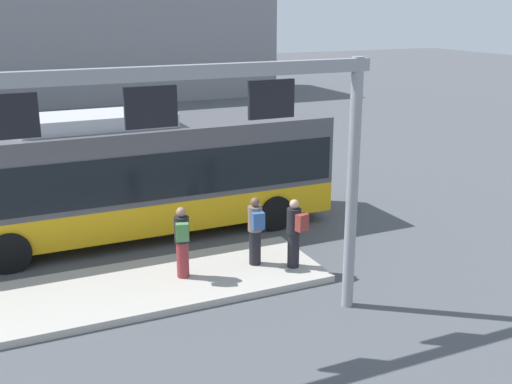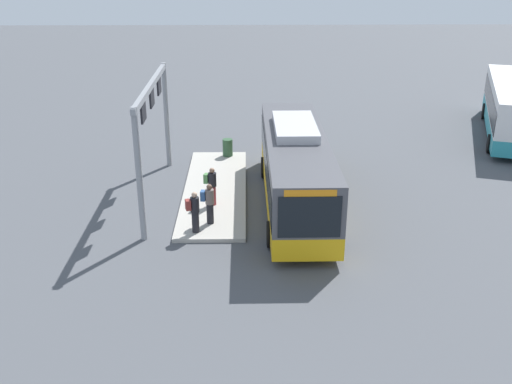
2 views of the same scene
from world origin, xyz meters
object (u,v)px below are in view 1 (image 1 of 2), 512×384
object	(u,v)px
bus_main	(132,172)
person_waiting_mid	(182,241)
person_boarding	(295,232)
person_waiting_near	(255,229)

from	to	relation	value
bus_main	person_waiting_mid	world-z (taller)	bus_main
person_waiting_mid	bus_main	bearing A→B (deg)	18.07
bus_main	person_boarding	xyz separation A→B (m)	(2.82, -4.08, -0.76)
person_boarding	person_waiting_mid	xyz separation A→B (m)	(-2.58, 0.53, 0.00)
bus_main	person_waiting_mid	distance (m)	3.64
bus_main	person_waiting_near	world-z (taller)	bus_main
person_waiting_near	person_waiting_mid	bearing A→B (deg)	96.94
person_boarding	person_waiting_near	distance (m)	0.93
person_boarding	person_waiting_mid	world-z (taller)	same
person_boarding	person_waiting_mid	size ratio (longest dim) A/B	1.00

